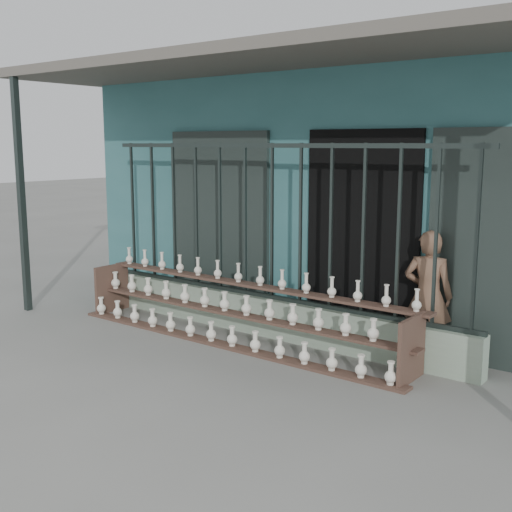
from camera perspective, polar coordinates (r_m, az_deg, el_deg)
The scene contains 6 objects.
ground at distance 6.69m, azimuth -5.29°, elevation -9.66°, with size 60.00×60.00×0.00m, color slate.
workshop_building at distance 9.85m, azimuth 11.59°, elevation 6.15°, with size 7.40×6.60×3.21m.
parapet_wall at distance 7.58m, azimuth 1.38°, elevation -5.47°, with size 5.00×0.20×0.45m, color #90A68E.
security_fence at distance 7.36m, azimuth 1.42°, elevation 3.00°, with size 5.00×0.04×1.80m.
shelf_rack at distance 7.35m, azimuth -1.92°, elevation -4.83°, with size 4.50×0.68×0.85m.
elderly_woman at distance 6.89m, azimuth 15.04°, elevation -3.42°, with size 0.50×0.33×1.37m, color brown.
Camera 1 is at (4.29, -4.61, 2.24)m, focal length 45.00 mm.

